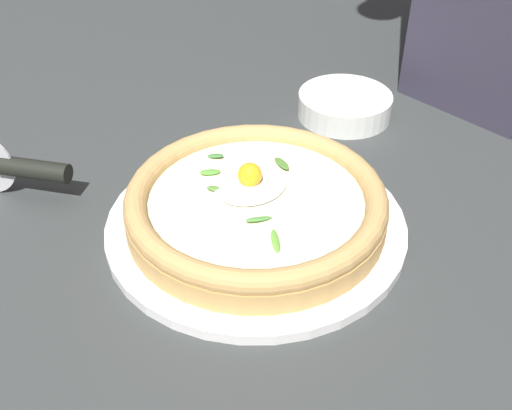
% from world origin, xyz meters
% --- Properties ---
extents(ground_plane, '(2.40, 2.40, 0.03)m').
position_xyz_m(ground_plane, '(0.00, 0.00, -0.01)').
color(ground_plane, '#343838').
rests_on(ground_plane, ground).
extents(pizza_plate, '(0.32, 0.32, 0.01)m').
position_xyz_m(pizza_plate, '(0.03, 0.04, 0.01)').
color(pizza_plate, white).
rests_on(pizza_plate, ground).
extents(pizza, '(0.27, 0.27, 0.06)m').
position_xyz_m(pizza, '(0.03, 0.04, 0.03)').
color(pizza, tan).
rests_on(pizza, pizza_plate).
extents(side_bowl, '(0.13, 0.13, 0.03)m').
position_xyz_m(side_bowl, '(0.28, 0.15, 0.02)').
color(side_bowl, white).
rests_on(side_bowl, ground).
extents(pizza_cutter, '(0.10, 0.12, 0.08)m').
position_xyz_m(pizza_cutter, '(-0.14, 0.26, 0.04)').
color(pizza_cutter, silver).
rests_on(pizza_cutter, ground).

